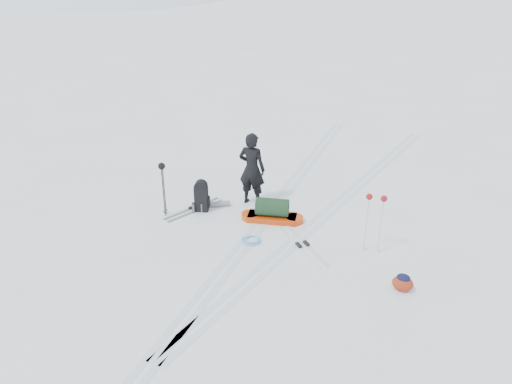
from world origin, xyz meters
TOP-DOWN VIEW (x-y plane):
  - ground at (0.00, 0.00)m, footprint 200.00×200.00m
  - ski_tracks at (0.61, 0.88)m, footprint 3.38×17.97m
  - skier at (-0.71, 1.11)m, footprint 0.75×0.51m
  - pulk_sled at (0.18, 0.44)m, footprint 1.64×0.86m
  - expedition_rucksack at (-1.67, 0.20)m, footprint 0.77×0.80m
  - ski_poles_black at (-2.43, -0.46)m, footprint 0.18×0.21m
  - ski_poles_silver at (2.79, 0.07)m, footprint 0.45×0.18m
  - touring_skis_grey at (-1.93, 0.10)m, footprint 0.87×1.79m
  - touring_skis_white at (1.31, -0.39)m, footprint 1.70×1.54m
  - rope_coil at (0.15, -0.70)m, footprint 0.59×0.59m
  - small_daypack at (3.70, -1.11)m, footprint 0.50×0.43m
  - thermos_pair at (-1.76, 0.01)m, footprint 0.26×0.21m
  - stuff_sack at (-0.15, 0.49)m, footprint 0.37×0.31m

SIDE VIEW (x-z plane):
  - ground at x=0.00m, z-range 0.00..0.00m
  - ski_tracks at x=0.61m, z-range 0.00..0.01m
  - touring_skis_grey at x=-1.93m, z-range -0.02..0.05m
  - touring_skis_white at x=1.31m, z-range -0.02..0.05m
  - rope_coil at x=0.15m, z-range 0.00..0.06m
  - stuff_sack at x=-0.15m, z-range 0.00..0.20m
  - thermos_pair at x=-1.76m, z-range -0.01..0.28m
  - small_daypack at x=3.70m, z-range -0.01..0.36m
  - pulk_sled at x=0.18m, z-range -0.07..0.53m
  - expedition_rucksack at x=-1.67m, z-range -0.03..0.83m
  - skier at x=-0.71m, z-range 0.00..1.99m
  - ski_poles_silver at x=2.79m, z-range 0.48..1.90m
  - ski_poles_black at x=-2.43m, z-range 0.46..1.91m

